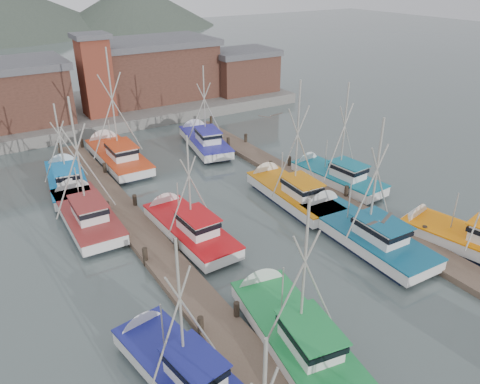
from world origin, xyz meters
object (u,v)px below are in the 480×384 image
boat_12 (116,155)px  boat_4 (291,330)px  lookout_tower (95,75)px  boat_8 (186,227)px

boat_12 → boat_4: bearing=-90.7°
lookout_tower → boat_12: boat_12 is taller
boat_8 → boat_12: boat_12 is taller
boat_4 → boat_8: size_ratio=1.09×
boat_12 → boat_8: bearing=-91.0°
lookout_tower → boat_8: bearing=-95.3°
boat_8 → boat_12: bearing=86.5°
boat_4 → boat_8: (0.07, 11.24, -0.00)m
boat_4 → boat_12: 26.11m
lookout_tower → boat_8: size_ratio=0.94×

